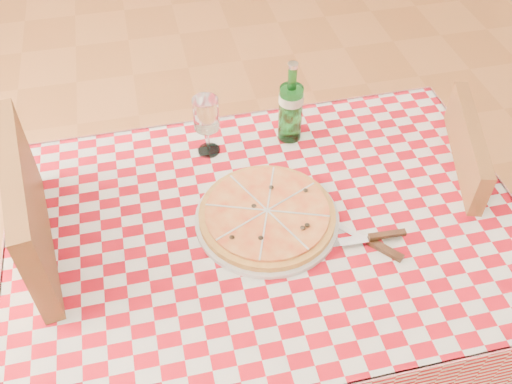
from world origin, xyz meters
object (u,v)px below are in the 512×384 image
at_px(chair_far, 16,297).
at_px(wine_glass, 207,126).
at_px(water_bottle, 291,102).
at_px(pizza_plate, 267,214).
at_px(chair_near, 473,223).
at_px(dining_table, 268,248).

distance_m(chair_far, wine_glass, 0.68).
xyz_separation_m(water_bottle, wine_glass, (-0.24, -0.01, -0.04)).
bearing_deg(wine_glass, chair_far, -155.14).
xyz_separation_m(pizza_plate, water_bottle, (0.14, 0.30, 0.10)).
distance_m(chair_near, wine_glass, 0.88).
distance_m(water_bottle, wine_glass, 0.24).
bearing_deg(dining_table, water_bottle, 66.23).
bearing_deg(wine_glass, chair_near, -17.12).
xyz_separation_m(chair_far, wine_glass, (0.57, 0.26, 0.26)).
bearing_deg(chair_far, wine_glass, -163.15).
relative_size(pizza_plate, water_bottle, 1.46).
distance_m(chair_far, pizza_plate, 0.69).
xyz_separation_m(chair_far, pizza_plate, (0.67, -0.03, 0.19)).
xyz_separation_m(chair_near, water_bottle, (-0.53, 0.25, 0.37)).
xyz_separation_m(pizza_plate, wine_glass, (-0.10, 0.29, 0.07)).
xyz_separation_m(chair_far, water_bottle, (0.81, 0.27, 0.29)).
xyz_separation_m(dining_table, chair_near, (0.67, 0.07, -0.15)).
distance_m(dining_table, chair_near, 0.69).
distance_m(chair_near, chair_far, 1.34).
bearing_deg(chair_near, chair_far, -161.22).
bearing_deg(pizza_plate, water_bottle, 65.01).
bearing_deg(pizza_plate, chair_far, 177.30).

